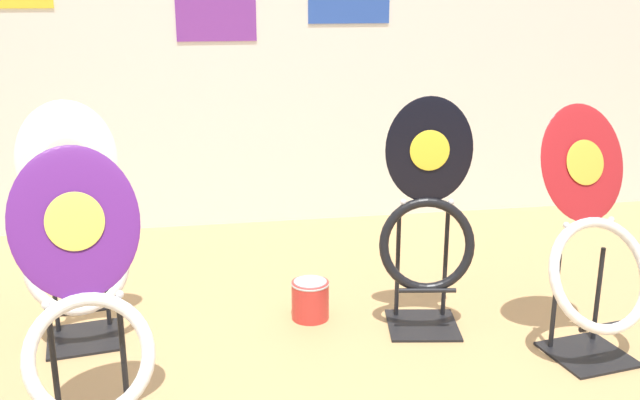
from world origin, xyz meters
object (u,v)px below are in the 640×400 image
object	(u,v)px
toilet_seat_display_crimson_swirl	(594,247)
toilet_seat_display_white_plain	(74,232)
toilet_seat_display_purple_note	(85,313)
paint_can	(310,299)
toilet_seat_display_jazz_black	(427,226)

from	to	relation	value
toilet_seat_display_crimson_swirl	toilet_seat_display_white_plain	xyz separation A→B (m)	(-1.87, 0.44, 0.02)
toilet_seat_display_purple_note	toilet_seat_display_white_plain	size ratio (longest dim) A/B	0.96
toilet_seat_display_crimson_swirl	toilet_seat_display_white_plain	world-z (taller)	toilet_seat_display_white_plain
toilet_seat_display_white_plain	paint_can	world-z (taller)	toilet_seat_display_white_plain
toilet_seat_display_jazz_black	toilet_seat_display_white_plain	distance (m)	1.35
toilet_seat_display_crimson_swirl	toilet_seat_display_purple_note	bearing A→B (deg)	-170.95
toilet_seat_display_purple_note	toilet_seat_display_white_plain	world-z (taller)	toilet_seat_display_white_plain
toilet_seat_display_jazz_black	toilet_seat_display_purple_note	bearing A→B (deg)	-154.19
toilet_seat_display_crimson_swirl	toilet_seat_display_white_plain	size ratio (longest dim) A/B	0.99
toilet_seat_display_crimson_swirl	toilet_seat_display_white_plain	distance (m)	1.92
toilet_seat_display_jazz_black	toilet_seat_display_white_plain	xyz separation A→B (m)	(-1.34, 0.14, 0.01)
toilet_seat_display_jazz_black	toilet_seat_display_crimson_swirl	bearing A→B (deg)	-30.13
toilet_seat_display_purple_note	paint_can	distance (m)	1.12
paint_can	toilet_seat_display_crimson_swirl	bearing A→B (deg)	-25.78
toilet_seat_display_purple_note	toilet_seat_display_white_plain	xyz separation A→B (m)	(-0.13, 0.72, 0.01)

